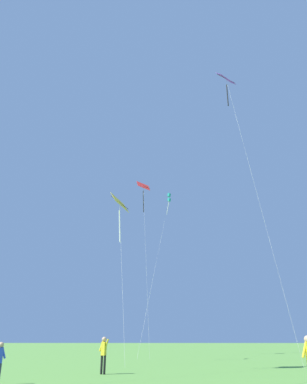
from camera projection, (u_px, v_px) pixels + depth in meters
The scene contains 5 objects.
kite_purple_streamer at pixel (228, 88), 36.20m from camera, with size 3.23×5.55×26.70m.
kite_yellow_diamond at pixel (120, 212), 34.52m from camera, with size 2.48×8.10×14.74m.
kite_red_high at pixel (143, 194), 48.03m from camera, with size 2.09×8.03×21.28m.
kite_teal_box at pixel (169, 199), 50.92m from camera, with size 3.64×11.90×20.63m.
person_near_tree at pixel (104, 351), 19.33m from camera, with size 0.56×0.32×1.80m.
Camera 1 is at (1.18, -4.28, 1.67)m, focal length 34.48 mm.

